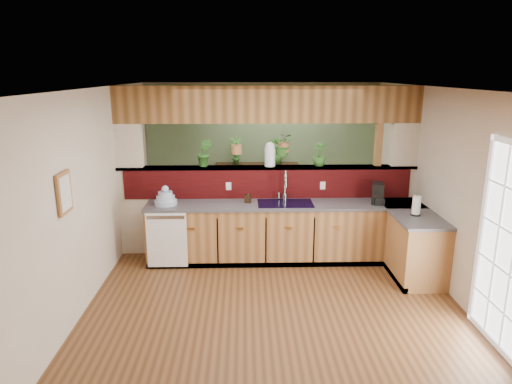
{
  "coord_description": "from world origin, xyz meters",
  "views": [
    {
      "loc": [
        -0.36,
        -5.53,
        2.8
      ],
      "look_at": [
        -0.19,
        0.7,
        1.15
      ],
      "focal_mm": 32.0,
      "sensor_mm": 36.0,
      "label": 1
    }
  ],
  "objects_px": {
    "dish_stack": "(166,199)",
    "coffee_maker": "(378,194)",
    "shelving_console": "(257,191)",
    "soap_dispenser": "(248,197)",
    "faucet": "(285,184)",
    "glass_jar": "(270,154)",
    "paper_towel": "(416,206)"
  },
  "relations": [
    {
      "from": "soap_dispenser",
      "to": "glass_jar",
      "type": "bearing_deg",
      "value": 43.19
    },
    {
      "from": "soap_dispenser",
      "to": "paper_towel",
      "type": "bearing_deg",
      "value": -16.43
    },
    {
      "from": "paper_towel",
      "to": "shelving_console",
      "type": "xyz_separation_m",
      "value": [
        -2.09,
        2.9,
        -0.53
      ]
    },
    {
      "from": "glass_jar",
      "to": "shelving_console",
      "type": "relative_size",
      "value": 0.23
    },
    {
      "from": "dish_stack",
      "to": "soap_dispenser",
      "type": "relative_size",
      "value": 1.82
    },
    {
      "from": "coffee_maker",
      "to": "glass_jar",
      "type": "height_order",
      "value": "glass_jar"
    },
    {
      "from": "soap_dispenser",
      "to": "paper_towel",
      "type": "relative_size",
      "value": 0.63
    },
    {
      "from": "dish_stack",
      "to": "coffee_maker",
      "type": "xyz_separation_m",
      "value": [
        3.14,
        -0.01,
        0.05
      ]
    },
    {
      "from": "coffee_maker",
      "to": "glass_jar",
      "type": "xyz_separation_m",
      "value": [
        -1.58,
        0.41,
        0.53
      ]
    },
    {
      "from": "faucet",
      "to": "glass_jar",
      "type": "bearing_deg",
      "value": 134.52
    },
    {
      "from": "dish_stack",
      "to": "shelving_console",
      "type": "xyz_separation_m",
      "value": [
        1.41,
        2.3,
        -0.49
      ]
    },
    {
      "from": "faucet",
      "to": "paper_towel",
      "type": "xyz_separation_m",
      "value": [
        1.73,
        -0.78,
        -0.12
      ]
    },
    {
      "from": "soap_dispenser",
      "to": "shelving_console",
      "type": "bearing_deg",
      "value": 84.88
    },
    {
      "from": "dish_stack",
      "to": "coffee_maker",
      "type": "distance_m",
      "value": 3.14
    },
    {
      "from": "dish_stack",
      "to": "soap_dispenser",
      "type": "distance_m",
      "value": 1.21
    },
    {
      "from": "soap_dispenser",
      "to": "shelving_console",
      "type": "xyz_separation_m",
      "value": [
        0.2,
        2.22,
        -0.49
      ]
    },
    {
      "from": "faucet",
      "to": "glass_jar",
      "type": "distance_m",
      "value": 0.52
    },
    {
      "from": "glass_jar",
      "to": "coffee_maker",
      "type": "bearing_deg",
      "value": -14.54
    },
    {
      "from": "faucet",
      "to": "dish_stack",
      "type": "bearing_deg",
      "value": -174.27
    },
    {
      "from": "coffee_maker",
      "to": "glass_jar",
      "type": "bearing_deg",
      "value": -179.28
    },
    {
      "from": "glass_jar",
      "to": "shelving_console",
      "type": "bearing_deg",
      "value": 94.37
    },
    {
      "from": "soap_dispenser",
      "to": "paper_towel",
      "type": "xyz_separation_m",
      "value": [
        2.29,
        -0.67,
        0.04
      ]
    },
    {
      "from": "dish_stack",
      "to": "paper_towel",
      "type": "relative_size",
      "value": 1.16
    },
    {
      "from": "coffee_maker",
      "to": "soap_dispenser",
      "type": "bearing_deg",
      "value": -167.34
    },
    {
      "from": "soap_dispenser",
      "to": "coffee_maker",
      "type": "distance_m",
      "value": 1.93
    },
    {
      "from": "dish_stack",
      "to": "shelving_console",
      "type": "distance_m",
      "value": 2.74
    },
    {
      "from": "dish_stack",
      "to": "paper_towel",
      "type": "bearing_deg",
      "value": -9.74
    },
    {
      "from": "soap_dispenser",
      "to": "glass_jar",
      "type": "height_order",
      "value": "glass_jar"
    },
    {
      "from": "dish_stack",
      "to": "paper_towel",
      "type": "height_order",
      "value": "dish_stack"
    },
    {
      "from": "coffee_maker",
      "to": "shelving_console",
      "type": "distance_m",
      "value": 2.94
    },
    {
      "from": "faucet",
      "to": "shelving_console",
      "type": "height_order",
      "value": "faucet"
    },
    {
      "from": "coffee_maker",
      "to": "shelving_console",
      "type": "height_order",
      "value": "coffee_maker"
    }
  ]
}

